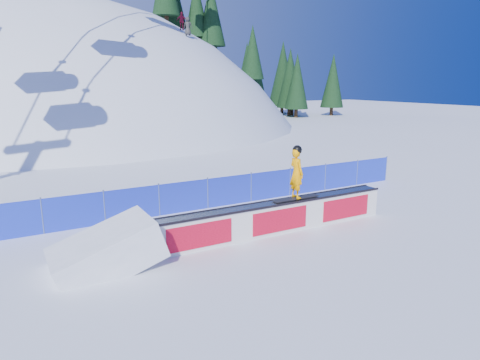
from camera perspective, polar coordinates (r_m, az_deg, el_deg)
ground at (r=12.93m, az=0.27°, el=-9.42°), size 160.00×160.00×0.00m
snow_hill at (r=57.48m, az=-21.42°, el=-11.45°), size 64.00×64.00×64.00m
treeline at (r=61.18m, az=2.11°, el=16.66°), size 27.81×11.99×20.60m
safety_fence at (r=16.59m, az=-7.46°, el=-2.23°), size 22.05×0.05×1.30m
rail_box at (r=14.31m, az=4.74°, el=-4.99°), size 8.83×0.63×1.06m
snow_ramp at (r=12.45m, az=-17.24°, el=-10.95°), size 2.98×1.87×1.86m
snowboarder at (r=14.40m, az=7.54°, el=0.97°), size 1.74×0.63×1.82m
distant_skiers at (r=41.44m, az=-19.47°, el=20.84°), size 17.36×11.78×6.91m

